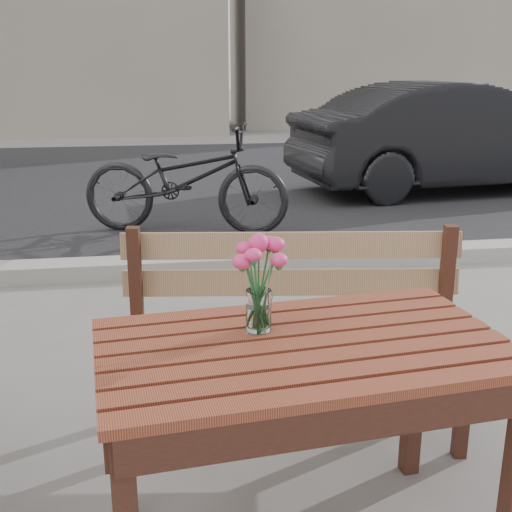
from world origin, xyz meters
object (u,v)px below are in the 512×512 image
Objects in this scene: parked_car at (456,137)px; main_table at (303,379)px; main_vase at (259,271)px; bicycle at (185,179)px.

main_table is at bearing 144.22° from parked_car.
main_vase reaches higher than main_table.
main_vase is 6.49m from parked_car.
parked_car is (3.18, 5.69, 0.05)m from main_table.
main_vase is 4.03m from bicycle.
main_vase is at bearing -163.55° from bicycle.
parked_car is at bearing 59.48° from main_vase.
main_table is 0.31× the size of parked_car.
parked_car is (3.30, 5.59, -0.26)m from main_vase.
parked_car is at bearing 54.85° from main_table.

